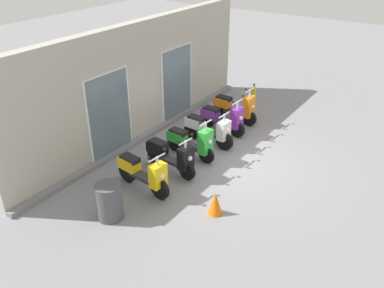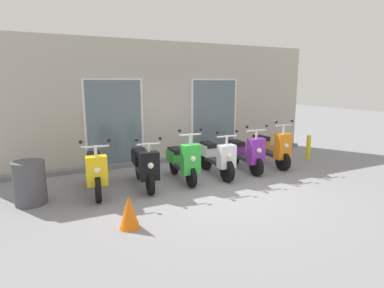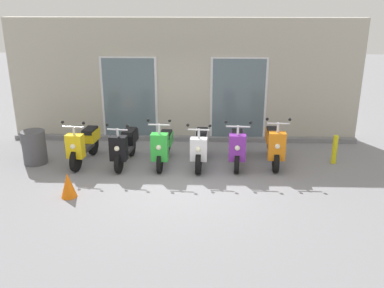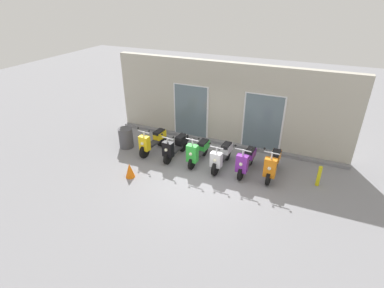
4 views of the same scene
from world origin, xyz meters
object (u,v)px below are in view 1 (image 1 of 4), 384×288
(scooter_yellow, at_px, (143,172))
(scooter_white, at_px, (208,129))
(scooter_orange, at_px, (236,107))
(curb_bollard, at_px, (254,96))
(traffic_cone, at_px, (215,203))
(trash_bin, at_px, (109,201))
(scooter_black, at_px, (171,155))
(scooter_green, at_px, (191,141))
(scooter_purple, at_px, (223,118))

(scooter_yellow, height_order, scooter_white, scooter_yellow)
(scooter_orange, bearing_deg, scooter_yellow, -179.09)
(scooter_white, bearing_deg, curb_bollard, 3.18)
(scooter_white, xyz_separation_m, traffic_cone, (-2.63, -1.83, -0.20))
(scooter_yellow, relative_size, traffic_cone, 3.11)
(traffic_cone, bearing_deg, trash_bin, 127.43)
(scooter_black, relative_size, curb_bollard, 2.22)
(scooter_black, height_order, scooter_white, scooter_white)
(scooter_yellow, bearing_deg, scooter_green, -1.42)
(scooter_black, height_order, trash_bin, scooter_black)
(scooter_yellow, bearing_deg, scooter_orange, 0.91)
(scooter_yellow, bearing_deg, scooter_purple, 0.13)
(scooter_orange, xyz_separation_m, traffic_cone, (-4.38, -1.92, -0.23))
(scooter_purple, xyz_separation_m, trash_bin, (-4.85, -0.09, -0.06))
(scooter_black, relative_size, scooter_white, 0.95)
(trash_bin, bearing_deg, curb_bollard, 1.91)
(scooter_white, bearing_deg, scooter_purple, 1.75)
(scooter_orange, xyz_separation_m, curb_bollard, (1.47, 0.09, -0.14))
(scooter_purple, distance_m, curb_bollard, 2.36)
(curb_bollard, relative_size, traffic_cone, 1.35)
(scooter_green, distance_m, scooter_orange, 2.64)
(scooter_black, distance_m, scooter_purple, 2.67)
(scooter_black, height_order, scooter_purple, scooter_purple)
(traffic_cone, bearing_deg, curb_bollard, 18.98)
(scooter_black, distance_m, trash_bin, 2.18)
(scooter_orange, height_order, curb_bollard, scooter_orange)
(scooter_green, height_order, scooter_purple, scooter_green)
(curb_bollard, bearing_deg, scooter_white, -176.82)
(trash_bin, bearing_deg, scooter_orange, 1.51)
(scooter_white, height_order, traffic_cone, scooter_white)
(scooter_yellow, xyz_separation_m, scooter_purple, (3.66, 0.01, -0.01))
(scooter_green, relative_size, scooter_white, 0.94)
(scooter_green, distance_m, scooter_white, 0.89)
(scooter_black, bearing_deg, scooter_green, 0.72)
(scooter_yellow, bearing_deg, trash_bin, -176.16)
(scooter_yellow, height_order, scooter_orange, scooter_orange)
(scooter_black, xyz_separation_m, scooter_orange, (3.55, 0.13, 0.01))
(scooter_black, bearing_deg, trash_bin, -179.45)
(scooter_white, xyz_separation_m, scooter_purple, (0.87, 0.03, 0.01))
(scooter_yellow, height_order, scooter_black, scooter_yellow)
(traffic_cone, bearing_deg, scooter_orange, 23.69)
(scooter_green, relative_size, scooter_purple, 0.99)
(trash_bin, relative_size, curb_bollard, 1.15)
(scooter_black, xyz_separation_m, scooter_purple, (2.67, 0.07, -0.01))
(scooter_white, relative_size, curb_bollard, 2.33)
(scooter_white, bearing_deg, scooter_orange, 2.96)
(scooter_purple, bearing_deg, trash_bin, -178.97)
(scooter_white, bearing_deg, traffic_cone, -145.13)
(scooter_green, relative_size, traffic_cone, 2.94)
(trash_bin, relative_size, traffic_cone, 1.55)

